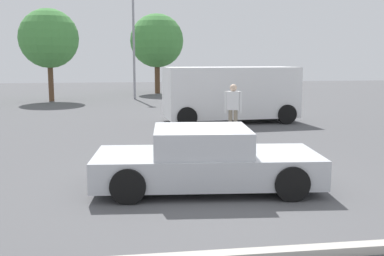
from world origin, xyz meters
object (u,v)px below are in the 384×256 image
dog (279,152)px  sedan_foreground (205,161)px  light_post_near (133,25)px  pedestrian (233,105)px  van_white (230,93)px

dog → sedan_foreground: bearing=-107.8°
light_post_near → pedestrian: bearing=-78.0°
van_white → pedestrian: (-0.62, -3.14, -0.17)m
dog → light_post_near: (-3.23, 17.83, 4.26)m
van_white → dog: bearing=82.6°
van_white → pedestrian: bearing=74.4°
pedestrian → light_post_near: 14.69m
dog → light_post_near: bearing=129.6°
van_white → pedestrian: 3.20m
sedan_foreground → dog: 3.05m
van_white → pedestrian: size_ratio=3.13×
sedan_foreground → light_post_near: (-1.01, 19.90, 3.94)m
dog → van_white: bearing=116.4°
sedan_foreground → pedestrian: size_ratio=2.62×
sedan_foreground → van_white: (2.58, 9.08, 0.62)m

